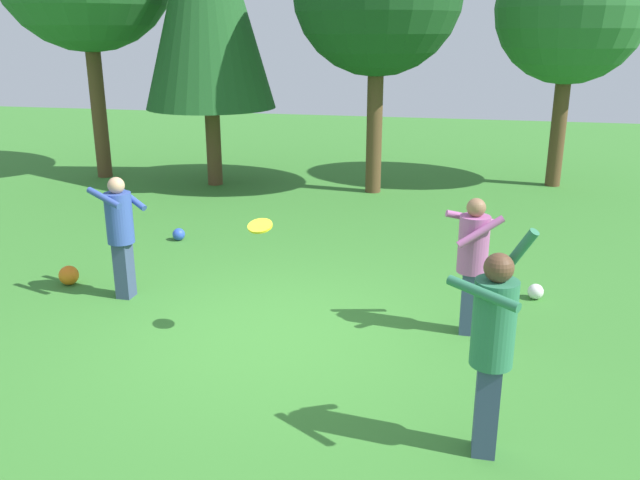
# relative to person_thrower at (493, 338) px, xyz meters

# --- Properties ---
(ground_plane) EXTENTS (40.00, 40.00, 0.00)m
(ground_plane) POSITION_rel_person_thrower_xyz_m (-2.32, 1.77, -1.05)
(ground_plane) COLOR #387A2D
(person_thrower) EXTENTS (0.68, 0.67, 1.93)m
(person_thrower) POSITION_rel_person_thrower_xyz_m (0.00, 0.00, 0.00)
(person_thrower) COLOR #38476B
(person_thrower) RESTS_ON ground_plane
(person_catcher) EXTENTS (0.68, 0.65, 1.60)m
(person_catcher) POSITION_rel_person_thrower_xyz_m (-4.53, 2.42, -0.10)
(person_catcher) COLOR #38476B
(person_catcher) RESTS_ON ground_plane
(person_bystander) EXTENTS (0.65, 0.62, 1.60)m
(person_bystander) POSITION_rel_person_thrower_xyz_m (-0.14, 2.30, -0.10)
(person_bystander) COLOR #38476B
(person_bystander) RESTS_ON ground_plane
(frisbee) EXTENTS (0.30, 0.30, 0.11)m
(frisbee) POSITION_rel_person_thrower_xyz_m (-2.40, 1.60, 0.30)
(frisbee) COLOR yellow
(ball_orange) EXTENTS (0.27, 0.27, 0.27)m
(ball_orange) POSITION_rel_person_thrower_xyz_m (-5.50, 2.65, -0.91)
(ball_orange) COLOR orange
(ball_orange) RESTS_ON ground_plane
(ball_blue) EXTENTS (0.20, 0.20, 0.20)m
(ball_blue) POSITION_rel_person_thrower_xyz_m (-4.86, 4.83, -0.94)
(ball_blue) COLOR blue
(ball_blue) RESTS_ON ground_plane
(ball_white) EXTENTS (0.20, 0.20, 0.20)m
(ball_white) POSITION_rel_person_thrower_xyz_m (0.71, 3.50, -0.95)
(ball_white) COLOR white
(ball_white) RESTS_ON ground_plane
(tree_right) EXTENTS (3.12, 3.12, 5.34)m
(tree_right) POSITION_rel_person_thrower_xyz_m (1.67, 10.42, 2.71)
(tree_right) COLOR brown
(tree_right) RESTS_ON ground_plane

